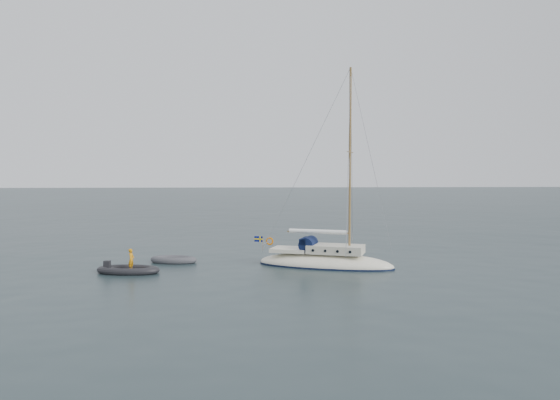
{
  "coord_description": "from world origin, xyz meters",
  "views": [
    {
      "loc": [
        -3.25,
        -32.29,
        5.48
      ],
      "look_at": [
        -1.34,
        0.0,
        3.76
      ],
      "focal_mm": 35.0,
      "sensor_mm": 36.0,
      "label": 1
    }
  ],
  "objects": [
    {
      "name": "sailboat",
      "position": [
        1.17,
        -1.46,
        0.89
      ],
      "size": [
        8.26,
        2.48,
        11.76
      ],
      "rotation": [
        0.0,
        0.0,
        -0.36
      ],
      "color": "white",
      "rests_on": "ground"
    },
    {
      "name": "dinghy",
      "position": [
        -7.7,
        0.36,
        0.18
      ],
      "size": [
        2.85,
        1.29,
        0.41
      ],
      "rotation": [
        0.0,
        0.0,
        -0.19
      ],
      "color": "#46454A",
      "rests_on": "ground"
    },
    {
      "name": "rib",
      "position": [
        -9.69,
        -2.88,
        0.21
      ],
      "size": [
        3.43,
        1.56,
        1.34
      ],
      "rotation": [
        0.0,
        0.0,
        -0.12
      ],
      "color": "black",
      "rests_on": "ground"
    },
    {
      "name": "ground",
      "position": [
        0.0,
        0.0,
        0.0
      ],
      "size": [
        300.0,
        300.0,
        0.0
      ],
      "primitive_type": "plane",
      "color": "black",
      "rests_on": "ground"
    }
  ]
}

